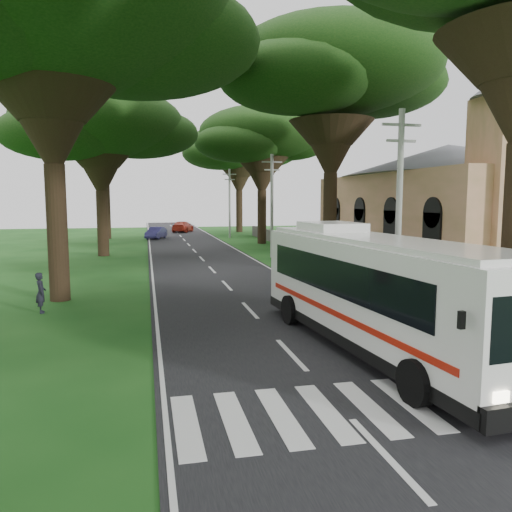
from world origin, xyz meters
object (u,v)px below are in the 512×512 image
(coach_bus, at_px, (373,290))
(distant_car_b, at_px, (156,233))
(pole_far, at_px, (230,202))
(pole_mid, at_px, (272,204))
(pole_near, at_px, (399,210))
(pedestrian, at_px, (41,293))
(church, at_px, (448,194))
(distant_car_c, at_px, (183,227))

(coach_bus, xyz_separation_m, distant_car_b, (-5.55, 44.28, -1.17))
(pole_far, relative_size, coach_bus, 0.67)
(pole_far, bearing_deg, pole_mid, -90.00)
(coach_bus, bearing_deg, pole_near, 48.73)
(distant_car_b, height_order, pedestrian, pedestrian)
(church, distance_m, distant_car_c, 39.63)
(pedestrian, bearing_deg, distant_car_c, -25.29)
(distant_car_c, xyz_separation_m, pedestrian, (-9.12, -47.60, 0.07))
(coach_bus, height_order, distant_car_b, coach_bus)
(pole_far, relative_size, distant_car_c, 1.59)
(distant_car_c, bearing_deg, pole_far, 132.55)
(pole_mid, distance_m, pedestrian, 21.80)
(pole_near, bearing_deg, coach_bus, -126.29)
(church, xyz_separation_m, distant_car_c, (-17.06, 35.53, -4.15))
(pole_near, relative_size, coach_bus, 0.67)
(pole_mid, bearing_deg, pole_near, -90.00)
(coach_bus, bearing_deg, church, 46.96)
(pole_near, distance_m, distant_car_b, 41.29)
(distant_car_b, xyz_separation_m, pedestrian, (-5.32, -36.78, 0.12))
(pole_mid, height_order, pole_far, same)
(pole_mid, distance_m, coach_bus, 24.31)
(pole_near, bearing_deg, pole_mid, 90.00)
(church, bearing_deg, pole_mid, 160.19)
(pole_near, relative_size, pole_mid, 1.00)
(coach_bus, bearing_deg, pole_mid, 78.00)
(pole_near, height_order, coach_bus, pole_near)
(church, bearing_deg, coach_bus, -128.05)
(church, height_order, pole_far, church)
(church, height_order, pole_near, church)
(distant_car_c, bearing_deg, church, 135.21)
(pole_near, xyz_separation_m, distant_car_c, (-4.70, 51.08, -3.42))
(church, bearing_deg, distant_car_b, 130.18)
(distant_car_b, bearing_deg, distant_car_c, 89.74)
(distant_car_b, relative_size, pedestrian, 2.47)
(pole_far, bearing_deg, pole_near, -90.00)
(pedestrian, bearing_deg, pole_far, -35.17)
(pole_far, relative_size, pedestrian, 4.84)
(pole_mid, xyz_separation_m, pole_far, (0.00, 20.00, 0.00))
(pole_near, height_order, distant_car_b, pole_near)
(pole_mid, height_order, coach_bus, pole_mid)
(pole_far, height_order, distant_car_c, pole_far)
(church, height_order, pedestrian, church)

